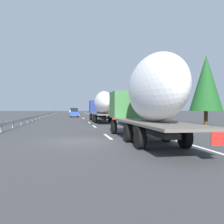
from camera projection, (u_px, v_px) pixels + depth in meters
name	position (u px, v px, depth m)	size (l,w,h in m)	color
ground_plane	(73.00, 117.00, 53.89)	(260.00, 260.00, 0.00)	#38383A
lane_stripe_0	(108.00, 137.00, 16.71)	(3.20, 0.20, 0.01)	white
lane_stripe_1	(94.00, 126.00, 26.20)	(3.20, 0.20, 0.01)	white
lane_stripe_2	(89.00, 123.00, 33.19)	(3.20, 0.20, 0.01)	white
lane_stripe_3	(84.00, 119.00, 45.99)	(3.20, 0.20, 0.01)	white
lane_stripe_4	(83.00, 118.00, 49.34)	(3.20, 0.20, 0.01)	white
lane_stripe_5	(80.00, 115.00, 67.02)	(3.20, 0.20, 0.01)	white
lane_stripe_6	(79.00, 115.00, 73.12)	(3.20, 0.20, 0.01)	white
lane_stripe_7	(78.00, 114.00, 78.18)	(3.20, 0.20, 0.01)	white
edge_line_right	(96.00, 116.00, 59.73)	(110.00, 0.20, 0.01)	white
truck_lead	(102.00, 105.00, 34.05)	(14.19, 2.55, 4.08)	navy
truck_trailing	(148.00, 96.00, 13.98)	(12.89, 2.55, 4.64)	#387038
car_yellow_coupe	(72.00, 111.00, 103.74)	(4.48, 1.89, 1.86)	gold
car_blue_sedan	(74.00, 113.00, 53.62)	(4.11, 1.73, 1.97)	#28479E
car_white_van	(72.00, 111.00, 94.53)	(4.79, 1.80, 1.83)	white
road_sign	(101.00, 106.00, 60.10)	(0.10, 0.90, 3.38)	gray
tree_0	(108.00, 102.00, 78.01)	(2.93, 2.93, 6.07)	#472D19
tree_1	(105.00, 104.00, 93.17)	(3.56, 3.56, 5.53)	#472D19
tree_2	(171.00, 95.00, 34.52)	(3.59, 3.59, 5.62)	#472D19
tree_3	(150.00, 95.00, 34.70)	(3.76, 3.76, 5.68)	#472D19
tree_4	(206.00, 83.00, 25.74)	(3.32, 3.32, 7.34)	#472D19
guardrail_median	(46.00, 114.00, 55.85)	(94.00, 0.10, 0.76)	#9EA0A5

